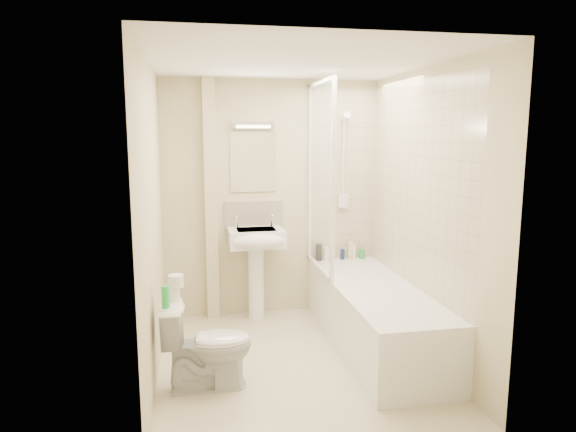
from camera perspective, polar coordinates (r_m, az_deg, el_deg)
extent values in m
plane|color=beige|center=(4.41, 0.79, -15.86)|extent=(2.50, 2.50, 0.00)
cube|color=beige|center=(5.27, -1.84, 1.91)|extent=(2.20, 0.02, 2.40)
cube|color=beige|center=(3.99, -14.87, -0.76)|extent=(0.02, 2.50, 2.40)
cube|color=beige|center=(4.40, 15.03, 0.15)|extent=(0.02, 2.50, 2.40)
cube|color=white|center=(4.03, 0.87, 16.79)|extent=(2.20, 2.50, 0.02)
cube|color=beige|center=(5.40, 6.09, 4.44)|extent=(0.70, 0.01, 1.75)
cube|color=beige|center=(4.54, 13.93, 3.34)|extent=(0.01, 2.10, 1.75)
cube|color=beige|center=(5.15, -8.57, 1.65)|extent=(0.12, 0.12, 2.40)
cube|color=beige|center=(5.26, -3.84, 0.01)|extent=(0.60, 0.02, 0.30)
cube|color=white|center=(5.20, -3.90, 6.00)|extent=(0.46, 0.01, 0.60)
cube|color=silver|center=(5.17, -3.92, 10.09)|extent=(0.42, 0.07, 0.07)
cube|color=white|center=(4.67, 9.53, -10.86)|extent=(0.70, 2.10, 0.55)
cube|color=white|center=(4.60, 9.60, -8.28)|extent=(0.56, 1.96, 0.05)
cube|color=white|center=(4.88, 3.61, 4.27)|extent=(0.01, 0.90, 1.80)
cube|color=white|center=(5.30, 2.47, 4.67)|extent=(0.04, 0.04, 1.80)
cube|color=white|center=(4.45, 5.02, 3.78)|extent=(0.04, 0.04, 1.80)
cube|color=white|center=(4.89, 3.71, 14.61)|extent=(0.04, 0.90, 0.04)
cube|color=white|center=(5.03, 3.50, -5.76)|extent=(0.04, 0.90, 0.03)
cylinder|color=white|center=(5.37, 6.18, 5.75)|extent=(0.02, 0.02, 0.90)
cylinder|color=white|center=(5.41, 6.10, 0.99)|extent=(0.05, 0.05, 0.02)
cylinder|color=white|center=(5.36, 6.26, 10.56)|extent=(0.05, 0.05, 0.02)
cylinder|color=white|center=(5.30, 6.47, 10.90)|extent=(0.08, 0.11, 0.11)
cube|color=white|center=(5.40, 6.12, 1.72)|extent=(0.10, 0.05, 0.14)
cylinder|color=white|center=(5.33, 6.06, 6.27)|extent=(0.01, 0.13, 0.84)
cylinder|color=white|center=(5.25, -3.56, -7.41)|extent=(0.16, 0.16, 0.74)
cube|color=white|center=(5.11, -3.57, -2.40)|extent=(0.55, 0.42, 0.17)
ellipsoid|color=white|center=(4.94, -3.33, -2.79)|extent=(0.55, 0.23, 0.17)
cube|color=silver|center=(5.09, -3.58, -1.71)|extent=(0.38, 0.27, 0.04)
cylinder|color=white|center=(5.17, -5.70, -0.74)|extent=(0.03, 0.03, 0.10)
cylinder|color=white|center=(5.21, -1.78, -0.62)|extent=(0.03, 0.03, 0.10)
sphere|color=white|center=(5.16, -5.71, -0.11)|extent=(0.04, 0.04, 0.04)
sphere|color=white|center=(5.20, -1.78, 0.01)|extent=(0.04, 0.04, 0.04)
cylinder|color=black|center=(5.38, 3.44, -4.05)|extent=(0.07, 0.07, 0.17)
cylinder|color=white|center=(5.40, 4.27, -4.19)|extent=(0.06, 0.06, 0.14)
cylinder|color=navy|center=(5.45, 6.07, -4.25)|extent=(0.05, 0.05, 0.11)
cylinder|color=beige|center=(5.47, 6.98, -3.82)|extent=(0.06, 0.06, 0.19)
cylinder|color=white|center=(5.48, 7.29, -3.95)|extent=(0.05, 0.05, 0.16)
cylinder|color=green|center=(5.51, 8.18, -4.20)|extent=(0.06, 0.06, 0.10)
imported|color=white|center=(3.93, -8.97, -13.93)|extent=(0.39, 0.66, 0.66)
cylinder|color=white|center=(3.87, -12.67, -8.39)|extent=(0.10, 0.10, 0.10)
cylinder|color=white|center=(3.84, -12.36, -7.07)|extent=(0.11, 0.11, 0.09)
cylinder|color=green|center=(3.71, -13.44, -8.74)|extent=(0.05, 0.05, 0.16)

